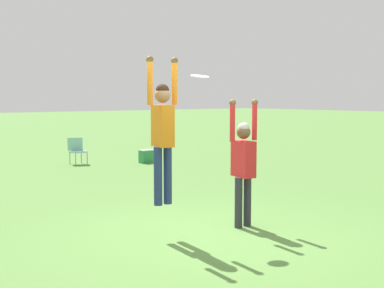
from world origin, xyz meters
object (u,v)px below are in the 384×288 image
(cooler_box, at_px, (146,156))
(person_defending, at_px, (243,160))
(frisbee, at_px, (200,76))
(person_jumping, at_px, (163,127))
(camping_chair_0, at_px, (77,149))

(cooler_box, bearing_deg, person_defending, -113.64)
(frisbee, distance_m, cooler_box, 8.70)
(person_jumping, bearing_deg, frisbee, -83.69)
(camping_chair_0, bearing_deg, frisbee, 105.87)
(person_jumping, height_order, frisbee, person_jumping)
(camping_chair_0, relative_size, cooler_box, 1.98)
(camping_chair_0, height_order, cooler_box, camping_chair_0)
(cooler_box, bearing_deg, person_jumping, -122.40)
(frisbee, height_order, camping_chair_0, frisbee)
(person_defending, relative_size, cooler_box, 4.88)
(person_jumping, relative_size, frisbee, 7.70)
(cooler_box, bearing_deg, frisbee, -118.57)
(person_defending, bearing_deg, person_jumping, -90.00)
(person_defending, bearing_deg, cooler_box, 167.54)
(person_defending, bearing_deg, frisbee, -95.49)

